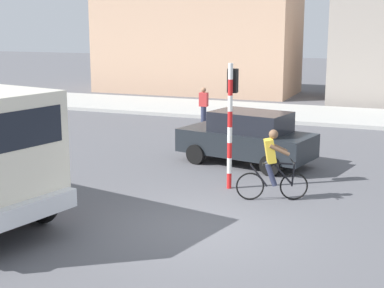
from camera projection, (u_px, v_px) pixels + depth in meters
ground_plane at (199, 228)px, 11.90m from camera, size 120.00×120.00×0.00m
sidewalk_far at (322, 115)px, 25.94m from camera, size 80.00×5.00×0.16m
cyclist at (272, 165)px, 13.60m from camera, size 1.62×0.76×1.72m
traffic_light_pole at (231, 108)px, 14.40m from camera, size 0.24×0.43×3.20m
car_red_near at (247, 137)px, 17.13m from camera, size 4.26×2.49×1.60m
pedestrian_near_kerb at (204, 106)px, 23.29m from camera, size 0.34×0.22×1.62m
building_corner_left at (197, 39)px, 34.78m from camera, size 12.19×5.23×6.40m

